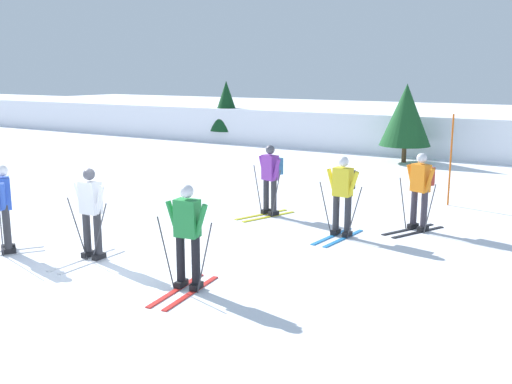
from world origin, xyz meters
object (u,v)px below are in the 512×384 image
skier_white (91,211)px  conifer_far_centre (226,106)px  skier_blue (4,206)px  skier_orange (421,188)px  trail_marker_pole (451,160)px  skier_yellow (343,192)px  skier_purple (271,176)px  conifer_far_left (406,115)px  skier_green (187,234)px

skier_white → conifer_far_centre: conifer_far_centre is taller
skier_blue → skier_orange: size_ratio=1.00×
trail_marker_pole → conifer_far_centre: conifer_far_centre is taller
skier_white → trail_marker_pole: bearing=61.3°
skier_yellow → conifer_far_centre: 17.45m
skier_yellow → trail_marker_pole: bearing=74.7°
skier_yellow → skier_orange: (1.24, 1.33, 0.00)m
skier_yellow → trail_marker_pole: (1.15, 4.19, 0.23)m
skier_purple → conifer_far_left: conifer_far_left is taller
skier_green → conifer_far_centre: bearing=123.0°
trail_marker_pole → conifer_far_left: (-3.37, 6.66, 0.63)m
trail_marker_pole → conifer_far_left: bearing=116.8°
skier_blue → skier_white: bearing=19.0°
skier_green → conifer_far_left: bearing=95.3°
trail_marker_pole → skier_yellow: bearing=-105.3°
skier_orange → conifer_far_centre: 17.42m
skier_yellow → skier_green: bearing=-101.0°
skier_white → skier_orange: same height
skier_orange → conifer_far_left: bearing=110.0°
skier_purple → skier_yellow: bearing=-19.9°
skier_green → trail_marker_pole: 8.61m
skier_orange → skier_purple: bearing=-171.6°
skier_purple → skier_orange: same height
skier_orange → skier_green: bearing=-110.4°
skier_white → skier_blue: (-1.70, -0.59, 0.00)m
skier_purple → conifer_far_centre: 15.38m
skier_white → skier_blue: same height
skier_yellow → skier_green: 4.27m
skier_white → skier_blue: 1.80m
skier_green → skier_purple: bearing=105.9°
skier_orange → skier_white: bearing=-130.9°
conifer_far_left → conifer_far_centre: (-9.62, 1.95, -0.04)m
skier_purple → skier_blue: (-2.75, -5.30, -0.04)m
skier_green → conifer_far_left: 15.14m
skier_blue → conifer_far_centre: (-6.86, 17.29, 0.85)m
skier_orange → conifer_far_left: size_ratio=0.57×
skier_purple → conifer_far_centre: bearing=128.7°
conifer_far_left → conifer_far_centre: same height
skier_white → skier_orange: 6.92m
skier_green → skier_orange: same height
skier_purple → skier_orange: size_ratio=1.00×
skier_yellow → skier_white: 5.10m
skier_green → skier_purple: same height
skier_green → conifer_far_left: size_ratio=0.57×
skier_green → skier_blue: 4.18m
skier_green → skier_orange: bearing=69.6°
trail_marker_pole → skier_orange: bearing=-88.1°
conifer_far_centre → conifer_far_left: bearing=-11.4°
skier_white → skier_blue: size_ratio=1.00×
trail_marker_pole → conifer_far_left: 7.49m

